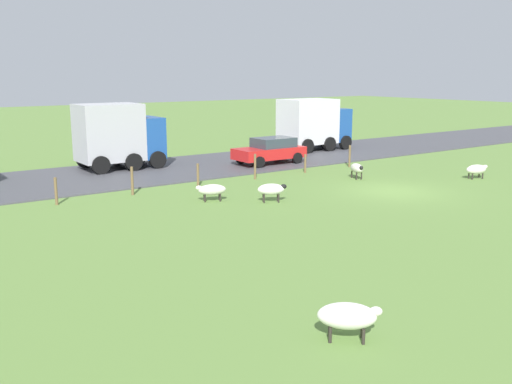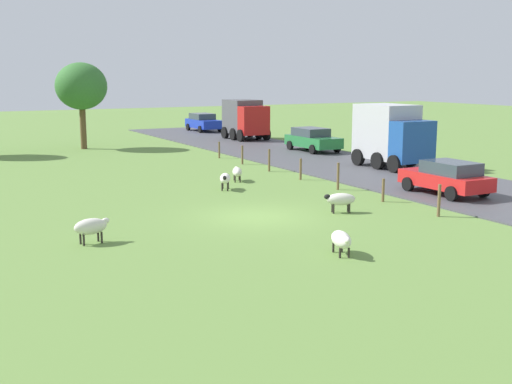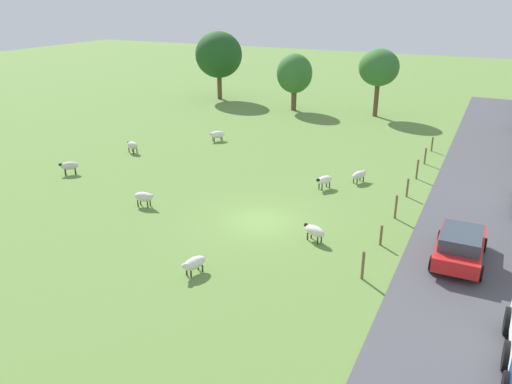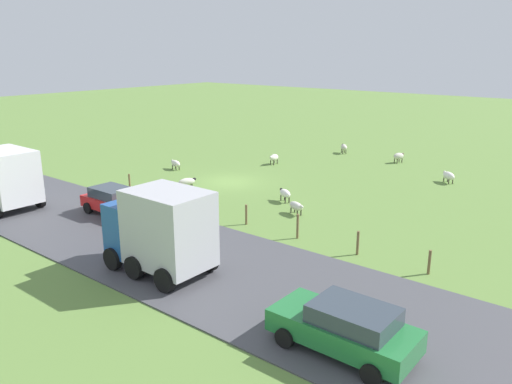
% 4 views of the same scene
% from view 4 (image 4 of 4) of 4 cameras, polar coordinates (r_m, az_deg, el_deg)
% --- Properties ---
extents(ground_plane, '(160.00, 160.00, 0.00)m').
position_cam_4_polar(ground_plane, '(35.86, -3.03, 1.13)').
color(ground_plane, olive).
extents(road_strip, '(8.00, 80.00, 0.06)m').
position_cam_4_polar(road_strip, '(28.82, -18.16, -3.29)').
color(road_strip, '#47474C').
rests_on(road_strip, ground_plane).
extents(sheep_0, '(1.21, 0.84, 0.84)m').
position_cam_4_polar(sheep_0, '(43.43, 15.79, 3.91)').
color(sheep_0, beige).
rests_on(sheep_0, ground_plane).
extents(sheep_1, '(1.19, 1.11, 0.83)m').
position_cam_4_polar(sheep_1, '(46.38, 9.88, 5.00)').
color(sheep_1, beige).
rests_on(sheep_1, ground_plane).
extents(sheep_2, '(1.23, 0.67, 0.83)m').
position_cam_4_polar(sheep_2, '(41.29, 2.03, 3.90)').
color(sheep_2, silver).
rests_on(sheep_2, ground_plane).
extents(sheep_3, '(1.20, 1.26, 0.79)m').
position_cam_4_polar(sheep_3, '(37.95, 20.90, 1.72)').
color(sheep_3, white).
rests_on(sheep_3, ground_plane).
extents(sheep_4, '(0.95, 1.23, 0.78)m').
position_cam_4_polar(sheep_4, '(31.08, 3.28, -0.15)').
color(sheep_4, white).
rests_on(sheep_4, ground_plane).
extents(sheep_5, '(1.28, 0.88, 0.78)m').
position_cam_4_polar(sheep_5, '(34.10, -7.78, 1.16)').
color(sheep_5, silver).
rests_on(sheep_5, ground_plane).
extents(sheep_6, '(0.81, 1.29, 0.73)m').
position_cam_4_polar(sheep_6, '(39.98, -9.07, 3.20)').
color(sheep_6, silver).
rests_on(sheep_6, ground_plane).
extents(sheep_7, '(0.87, 1.30, 0.72)m').
position_cam_4_polar(sheep_7, '(28.78, 4.56, -1.60)').
color(sheep_7, silver).
rests_on(sheep_7, ground_plane).
extents(fence_post_0, '(0.12, 0.12, 1.25)m').
position_cam_4_polar(fence_post_0, '(34.00, -14.06, 0.94)').
color(fence_post_0, brown).
rests_on(fence_post_0, ground_plane).
extents(fence_post_1, '(0.12, 0.12, 1.00)m').
position_cam_4_polar(fence_post_1, '(31.53, -10.38, -0.23)').
color(fence_post_1, brown).
rests_on(fence_post_1, ground_plane).
extents(fence_post_2, '(0.12, 0.12, 1.29)m').
position_cam_4_polar(fence_post_2, '(29.15, -6.11, -1.09)').
color(fence_post_2, brown).
rests_on(fence_post_2, ground_plane).
extents(fence_post_3, '(0.12, 0.12, 1.10)m').
position_cam_4_polar(fence_post_3, '(27.04, -1.10, -2.56)').
color(fence_post_3, brown).
rests_on(fence_post_3, ground_plane).
extents(fence_post_4, '(0.12, 0.12, 1.26)m').
position_cam_4_polar(fence_post_4, '(25.13, 4.71, -3.87)').
color(fence_post_4, brown).
rests_on(fence_post_4, ground_plane).
extents(fence_post_5, '(0.12, 0.12, 1.14)m').
position_cam_4_polar(fence_post_5, '(23.58, 11.40, -5.66)').
color(fence_post_5, brown).
rests_on(fence_post_5, ground_plane).
extents(fence_post_6, '(0.12, 0.12, 1.07)m').
position_cam_4_polar(fence_post_6, '(22.41, 18.96, -7.50)').
color(fence_post_6, brown).
rests_on(fence_post_6, ground_plane).
extents(truck_1, '(2.80, 4.81, 3.48)m').
position_cam_4_polar(truck_1, '(32.97, -26.69, 1.54)').
color(truck_1, '#1E4C99').
rests_on(truck_1, road_strip).
extents(truck_2, '(2.71, 4.54, 3.59)m').
position_cam_4_polar(truck_2, '(21.22, -10.67, -4.13)').
color(truck_2, '#1E4C99').
rests_on(truck_2, road_strip).
extents(car_0, '(2.20, 4.54, 1.60)m').
position_cam_4_polar(car_0, '(16.22, 10.07, -14.73)').
color(car_0, '#237238').
rests_on(car_0, road_strip).
extents(car_1, '(2.08, 4.22, 1.51)m').
position_cam_4_polar(car_1, '(29.58, -15.64, -0.93)').
color(car_1, red).
rests_on(car_1, road_strip).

